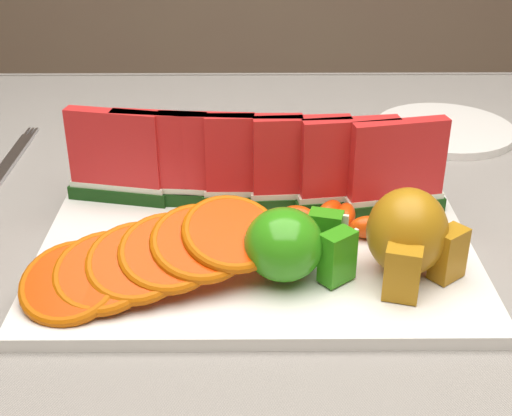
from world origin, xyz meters
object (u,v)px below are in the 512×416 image
at_px(pear_cluster, 409,235).
at_px(fork, 11,160).
at_px(platter, 257,244).
at_px(apple_cluster, 292,245).
at_px(side_plate, 445,130).

xyz_separation_m(pear_cluster, fork, (-0.42, 0.27, -0.05)).
relative_size(platter, fork, 2.05).
relative_size(apple_cluster, side_plate, 0.44).
distance_m(pear_cluster, fork, 0.50).
distance_m(apple_cluster, side_plate, 0.42).
distance_m(pear_cluster, side_plate, 0.38).
distance_m(platter, side_plate, 0.38).
bearing_deg(side_plate, pear_cluster, -108.93).
height_order(apple_cluster, fork, apple_cluster).
bearing_deg(side_plate, platter, -130.46).
distance_m(apple_cluster, fork, 0.42).
xyz_separation_m(apple_cluster, pear_cluster, (0.10, 0.01, 0.01)).
bearing_deg(apple_cluster, side_plate, 58.37).
bearing_deg(side_plate, fork, -170.86).
bearing_deg(pear_cluster, fork, 147.87).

